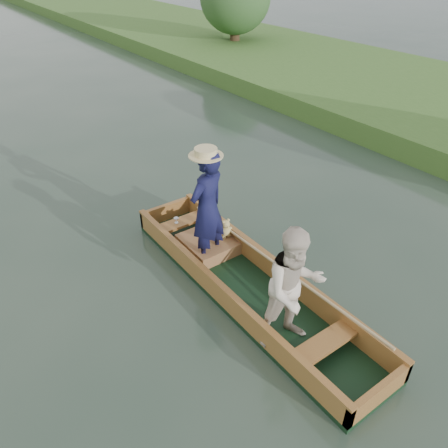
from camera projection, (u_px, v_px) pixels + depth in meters
ground at (246, 292)px, 6.83m from camera, size 120.00×120.00×0.00m
trees_far at (10, 41)px, 11.61m from camera, size 22.08×10.31×4.20m
punt at (248, 261)px, 6.36m from camera, size 1.22×5.00×2.07m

